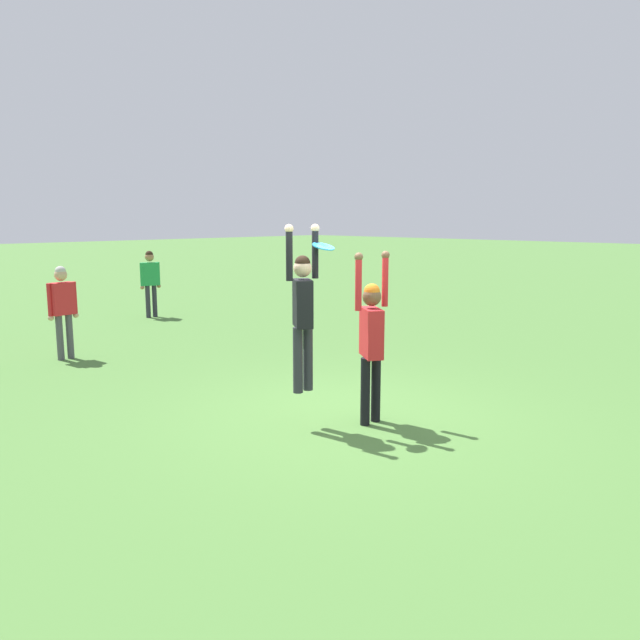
# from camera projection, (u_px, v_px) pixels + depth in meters

# --- Properties ---
(ground_plane) EXTENTS (120.00, 120.00, 0.00)m
(ground_plane) POSITION_uv_depth(u_px,v_px,m) (344.00, 417.00, 8.11)
(ground_plane) COLOR #4C7A38
(person_jumping) EXTENTS (0.53, 0.43, 2.03)m
(person_jumping) POSITION_uv_depth(u_px,v_px,m) (303.00, 305.00, 7.49)
(person_jumping) COLOR #2D2D38
(person_jumping) RESTS_ON ground_plane
(person_defending) EXTENTS (0.61, 0.49, 2.16)m
(person_defending) POSITION_uv_depth(u_px,v_px,m) (371.00, 334.00, 7.71)
(person_defending) COLOR black
(person_defending) RESTS_ON ground_plane
(frisbee) EXTENTS (0.27, 0.26, 0.09)m
(frisbee) POSITION_uv_depth(u_px,v_px,m) (323.00, 246.00, 7.42)
(frisbee) COLOR #2D9EDB
(person_spectator_near) EXTENTS (0.59, 0.32, 1.73)m
(person_spectator_near) POSITION_uv_depth(u_px,v_px,m) (150.00, 277.00, 16.08)
(person_spectator_near) COLOR #2D2D38
(person_spectator_near) RESTS_ON ground_plane
(person_spectator_far) EXTENTS (0.56, 0.25, 1.71)m
(person_spectator_far) POSITION_uv_depth(u_px,v_px,m) (63.00, 304.00, 11.28)
(person_spectator_far) COLOR #4C4C51
(person_spectator_far) RESTS_ON ground_plane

